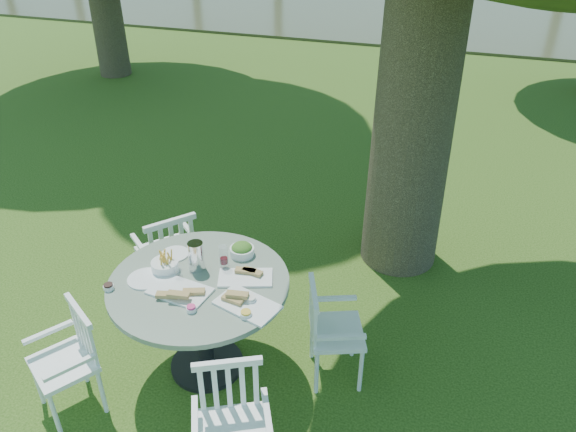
% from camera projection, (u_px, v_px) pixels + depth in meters
% --- Properties ---
extents(ground, '(140.00, 140.00, 0.00)m').
position_uv_depth(ground, '(281.00, 309.00, 4.96)').
color(ground, '#1D3A0C').
rests_on(ground, ground).
extents(table, '(1.28, 1.28, 0.84)m').
position_uv_depth(table, '(201.00, 301.00, 4.05)').
color(table, black).
rests_on(table, ground).
extents(chair_ne, '(0.51, 0.52, 0.82)m').
position_uv_depth(chair_ne, '(326.00, 326.00, 4.08)').
color(chair_ne, white).
rests_on(chair_ne, ground).
extents(chair_nw, '(0.61, 0.61, 0.89)m').
position_uv_depth(chair_nw, '(170.00, 251.00, 4.82)').
color(chair_nw, white).
rests_on(chair_nw, ground).
extents(chair_sw, '(0.56, 0.55, 0.82)m').
position_uv_depth(chair_sw, '(73.00, 353.00, 3.85)').
color(chair_sw, white).
rests_on(chair_sw, ground).
extents(chair_se, '(0.55, 0.54, 0.84)m').
position_uv_depth(chair_se, '(231.00, 414.00, 3.40)').
color(chair_se, white).
rests_on(chair_se, ground).
extents(tableware, '(1.25, 0.82, 0.22)m').
position_uv_depth(tableware, '(202.00, 271.00, 3.99)').
color(tableware, white).
rests_on(tableware, table).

